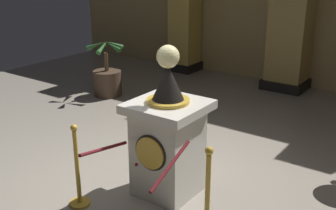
{
  "coord_description": "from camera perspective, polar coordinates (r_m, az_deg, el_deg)",
  "views": [
    {
      "loc": [
        2.96,
        -3.63,
        2.66
      ],
      "look_at": [
        0.4,
        -0.06,
        1.11
      ],
      "focal_mm": 44.36,
      "sensor_mm": 36.0,
      "label": 1
    }
  ],
  "objects": [
    {
      "name": "stanchion_near",
      "position": [
        4.82,
        -12.26,
        -9.75
      ],
      "size": [
        0.24,
        0.24,
        0.99
      ],
      "color": "gold",
      "rests_on": "ground_plane"
    },
    {
      "name": "pedestal_clock",
      "position": [
        4.81,
        -0.02,
        -4.6
      ],
      "size": [
        0.82,
        0.82,
        1.79
      ],
      "color": "beige",
      "rests_on": "ground_plane"
    },
    {
      "name": "velvet_rope",
      "position": [
        4.2,
        -4.4,
        -7.1
      ],
      "size": [
        0.92,
        0.89,
        0.22
      ],
      "color": "#591419"
    },
    {
      "name": "potted_palm_left",
      "position": [
        8.57,
        -8.34,
        3.56
      ],
      "size": [
        0.75,
        0.74,
        1.18
      ],
      "color": "#4C3828",
      "rests_on": "ground_plane"
    },
    {
      "name": "ground_plane",
      "position": [
        5.38,
        -3.12,
        -10.18
      ],
      "size": [
        12.54,
        12.54,
        0.0
      ],
      "primitive_type": "plane",
      "color": "#9E9384"
    }
  ]
}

